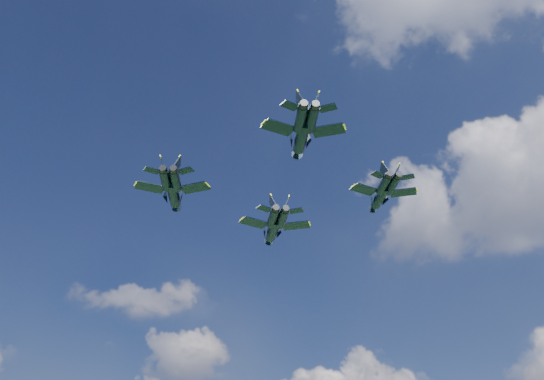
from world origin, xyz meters
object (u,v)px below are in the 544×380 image
at_px(jet_left, 174,195).
at_px(jet_right, 380,197).
at_px(jet_slot, 301,138).
at_px(jet_lead, 273,230).

height_order(jet_left, jet_right, jet_left).
bearing_deg(jet_slot, jet_right, 43.53).
xyz_separation_m(jet_lead, jet_right, (23.89, -3.10, -2.37)).
relative_size(jet_right, jet_slot, 0.90).
xyz_separation_m(jet_lead, jet_slot, (22.55, -23.32, -1.22)).
bearing_deg(jet_right, jet_lead, 127.18).
distance_m(jet_lead, jet_left, 22.28).
bearing_deg(jet_slot, jet_left, 134.29).
bearing_deg(jet_left, jet_slot, -41.41).
distance_m(jet_right, jet_slot, 20.30).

